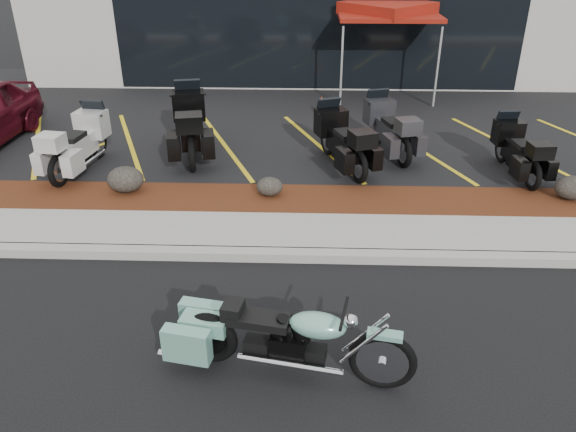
{
  "coord_description": "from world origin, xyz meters",
  "views": [
    {
      "loc": [
        -0.3,
        -6.62,
        4.69
      ],
      "look_at": [
        -0.57,
        1.2,
        0.61
      ],
      "focal_mm": 35.0,
      "sensor_mm": 36.0,
      "label": 1
    }
  ],
  "objects_px": {
    "popup_canopy": "(387,11)",
    "touring_white": "(96,129)",
    "traffic_cone": "(322,105)",
    "hero_cruiser": "(383,353)"
  },
  "relations": [
    {
      "from": "hero_cruiser",
      "to": "touring_white",
      "type": "bearing_deg",
      "value": 140.4
    },
    {
      "from": "traffic_cone",
      "to": "popup_canopy",
      "type": "height_order",
      "value": "popup_canopy"
    },
    {
      "from": "hero_cruiser",
      "to": "popup_canopy",
      "type": "relative_size",
      "value": 0.99
    },
    {
      "from": "popup_canopy",
      "to": "touring_white",
      "type": "bearing_deg",
      "value": -139.89
    },
    {
      "from": "hero_cruiser",
      "to": "touring_white",
      "type": "height_order",
      "value": "touring_white"
    },
    {
      "from": "traffic_cone",
      "to": "touring_white",
      "type": "bearing_deg",
      "value": -146.02
    },
    {
      "from": "hero_cruiser",
      "to": "traffic_cone",
      "type": "relative_size",
      "value": 6.09
    },
    {
      "from": "hero_cruiser",
      "to": "traffic_cone",
      "type": "height_order",
      "value": "hero_cruiser"
    },
    {
      "from": "hero_cruiser",
      "to": "traffic_cone",
      "type": "bearing_deg",
      "value": 103.85
    },
    {
      "from": "traffic_cone",
      "to": "popup_canopy",
      "type": "distance_m",
      "value": 3.51
    }
  ]
}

